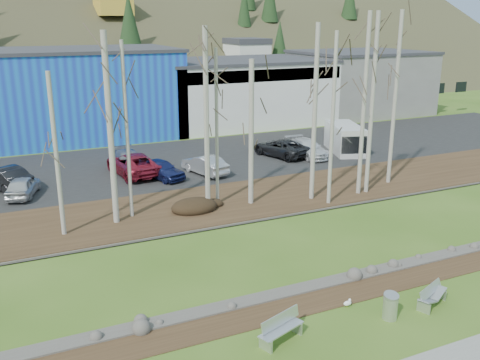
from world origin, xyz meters
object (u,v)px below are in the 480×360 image
car_1 (3,178)px  car_3 (129,161)px  car_4 (161,169)px  seagull (348,303)px  car_0 (23,186)px  litter_bin (390,307)px  car_5 (205,165)px  bench_intact (281,328)px  car_7 (307,148)px  van_white (345,139)px  car_2 (133,164)px  car_6 (281,148)px  bench_damaged (432,296)px

car_1 → car_3: size_ratio=0.94×
car_4 → seagull: bearing=-107.3°
car_0 → seagull: bearing=136.5°
car_1 → car_3: bearing=157.6°
litter_bin → car_5: size_ratio=0.23×
bench_intact → car_3: (0.35, 23.69, 0.39)m
car_7 → car_4: bearing=-174.9°
bench_intact → car_7: size_ratio=0.41×
car_7 → van_white: (3.67, -0.10, 0.45)m
car_4 → car_5: size_ratio=0.97×
litter_bin → car_2: bearing=99.9°
bench_intact → litter_bin: (4.44, -0.50, 0.00)m
car_5 → car_7: car_7 is taller
car_5 → seagull: bearing=70.8°
car_3 → car_7: size_ratio=1.04×
bench_intact → litter_bin: litter_bin is taller
litter_bin → car_6: (8.24, 23.30, 0.37)m
seagull → bench_intact: bearing=173.6°
van_white → car_0: bearing=-158.4°
bench_damaged → car_2: (-6.20, 22.92, 0.54)m
car_3 → car_6: size_ratio=0.98×
car_1 → car_5: car_1 is taller
bench_damaged → car_4: bearing=80.5°
seagull → car_1: bearing=97.6°
car_4 → van_white: bearing=-18.3°
bench_intact → car_6: car_6 is taller
car_4 → van_white: van_white is taller
seagull → car_6: bearing=46.7°
car_6 → van_white: bearing=151.7°
car_2 → van_white: van_white is taller
car_3 → car_6: car_3 is taller
car_2 → car_7: car_2 is taller
car_0 → car_5: bearing=-162.3°
car_4 → car_0: bearing=158.9°
bench_intact → car_3: 23.69m
car_1 → van_white: van_white is taller
litter_bin → car_5: (0.70, 21.03, 0.34)m
car_0 → car_2: 7.83m
car_6 → seagull: bearing=49.9°
car_2 → car_3: size_ratio=1.14×
car_5 → car_7: (9.46, 1.30, 0.01)m
car_3 → car_7: bearing=-7.1°
seagull → car_7: 23.70m
car_4 → car_5: bearing=-25.2°
car_4 → car_7: car_7 is taller
bench_intact → car_1: bearing=90.4°
car_3 → bench_damaged: bearing=-75.1°
car_1 → litter_bin: bearing=90.0°
car_7 → seagull: bearing=-117.8°
car_1 → car_7: bearing=149.1°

